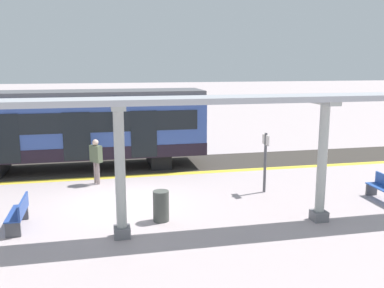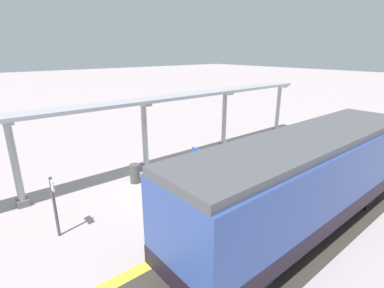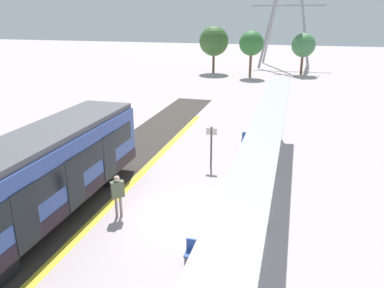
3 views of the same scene
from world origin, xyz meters
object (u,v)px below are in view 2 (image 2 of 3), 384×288
object	(u,v)px
canopy_pillar_fourth	(15,164)
passenger_waiting_near_edge	(231,181)
canopy_pillar_third	(145,137)
trash_bin	(135,174)
train_near_carriage	(304,181)
canopy_pillar_nearest	(278,109)
platform_info_sign	(54,201)
canopy_pillar_second	(224,120)
bench_mid_platform	(202,157)

from	to	relation	value
canopy_pillar_fourth	passenger_waiting_near_edge	xyz separation A→B (m)	(-5.43, -6.56, -0.73)
canopy_pillar_third	trash_bin	xyz separation A→B (m)	(-0.98, 1.21, -1.37)
train_near_carriage	passenger_waiting_near_edge	size ratio (longest dim) A/B	6.26
train_near_carriage	canopy_pillar_nearest	xyz separation A→B (m)	(8.05, -10.18, 0.01)
canopy_pillar_fourth	canopy_pillar_nearest	bearing A→B (deg)	-90.00
train_near_carriage	platform_info_sign	world-z (taller)	train_near_carriage
train_near_carriage	canopy_pillar_nearest	size ratio (longest dim) A/B	3.07
trash_bin	passenger_waiting_near_edge	xyz separation A→B (m)	(-4.45, -1.91, 0.64)
train_near_carriage	canopy_pillar_second	distance (m)	9.15
train_near_carriage	canopy_pillar_second	size ratio (longest dim) A/B	3.07
train_near_carriage	canopy_pillar_second	world-z (taller)	canopy_pillar_second
trash_bin	platform_info_sign	distance (m)	4.68
train_near_carriage	bench_mid_platform	size ratio (longest dim) A/B	7.39
canopy_pillar_fourth	train_near_carriage	bearing A→B (deg)	-137.71
train_near_carriage	canopy_pillar_fourth	distance (m)	10.88
platform_info_sign	trash_bin	bearing A→B (deg)	-63.50
train_near_carriage	trash_bin	size ratio (longest dim) A/B	11.96
canopy_pillar_fourth	trash_bin	size ratio (longest dim) A/B	3.90
canopy_pillar_second	passenger_waiting_near_edge	world-z (taller)	canopy_pillar_second
canopy_pillar_nearest	canopy_pillar_third	bearing A→B (deg)	90.00
canopy_pillar_third	bench_mid_platform	size ratio (longest dim) A/B	2.41
canopy_pillar_third	canopy_pillar_fourth	bearing A→B (deg)	90.00
canopy_pillar_third	passenger_waiting_near_edge	size ratio (longest dim) A/B	2.04
canopy_pillar_nearest	canopy_pillar_second	xyz separation A→B (m)	(0.00, 5.82, 0.00)
train_near_carriage	canopy_pillar_fourth	bearing A→B (deg)	42.29
canopy_pillar_nearest	passenger_waiting_near_edge	xyz separation A→B (m)	(-5.43, 10.94, -0.73)
canopy_pillar_third	passenger_waiting_near_edge	xyz separation A→B (m)	(-5.43, -0.69, -0.73)
platform_info_sign	canopy_pillar_fourth	bearing A→B (deg)	10.11
train_near_carriage	canopy_pillar_fourth	size ratio (longest dim) A/B	3.07
canopy_pillar_second	canopy_pillar_third	bearing A→B (deg)	90.00
canopy_pillar_second	platform_info_sign	xyz separation A→B (m)	(-3.03, 11.14, -0.51)
canopy_pillar_nearest	canopy_pillar_fourth	xyz separation A→B (m)	(0.00, 17.50, 0.00)
platform_info_sign	train_near_carriage	bearing A→B (deg)	-126.51
canopy_pillar_second	bench_mid_platform	xyz separation A→B (m)	(-1.30, 2.98, -1.39)
canopy_pillar_nearest	trash_bin	xyz separation A→B (m)	(-0.98, 12.85, -1.37)
canopy_pillar_second	platform_info_sign	size ratio (longest dim) A/B	1.65
canopy_pillar_second	canopy_pillar_third	world-z (taller)	same
canopy_pillar_fourth	bench_mid_platform	world-z (taller)	canopy_pillar_fourth
train_near_carriage	canopy_pillar_third	xyz separation A→B (m)	(8.05, 1.46, 0.01)
bench_mid_platform	platform_info_sign	world-z (taller)	platform_info_sign
canopy_pillar_nearest	platform_info_sign	bearing A→B (deg)	100.12
train_near_carriage	platform_info_sign	xyz separation A→B (m)	(5.02, 6.78, -0.50)
canopy_pillar_second	canopy_pillar_fourth	xyz separation A→B (m)	(0.00, 11.68, 0.00)
bench_mid_platform	passenger_waiting_near_edge	xyz separation A→B (m)	(-4.13, 2.14, 0.67)
platform_info_sign	passenger_waiting_near_edge	size ratio (longest dim) A/B	1.24
train_near_carriage	platform_info_sign	bearing A→B (deg)	53.49
trash_bin	bench_mid_platform	bearing A→B (deg)	-94.52
canopy_pillar_second	trash_bin	size ratio (longest dim) A/B	3.90
train_near_carriage	passenger_waiting_near_edge	world-z (taller)	train_near_carriage
bench_mid_platform	trash_bin	size ratio (longest dim) A/B	1.62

